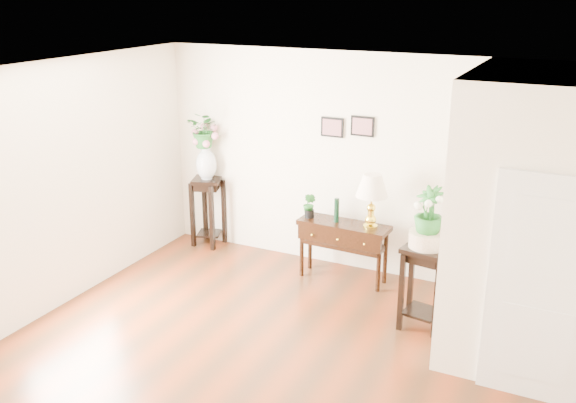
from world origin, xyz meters
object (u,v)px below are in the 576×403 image
Objects in this scene: plant_stand_b at (423,287)px; console_table at (343,251)px; plant_stand_a at (208,212)px; table_lamp at (371,200)px.

console_table is at bearing 149.47° from plant_stand_b.
table_lamp is at bearing -5.68° from plant_stand_a.
table_lamp is at bearing 2.15° from console_table.
plant_stand_b is (3.35, -0.96, -0.03)m from plant_stand_a.
table_lamp is (0.34, 0.00, 0.73)m from console_table.
table_lamp reaches higher than plant_stand_a.
plant_stand_b is (1.20, -0.71, 0.08)m from console_table.
console_table is 1.40m from plant_stand_b.
plant_stand_b is (0.86, -0.71, -0.65)m from table_lamp.
console_table is at bearing -6.58° from plant_stand_a.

